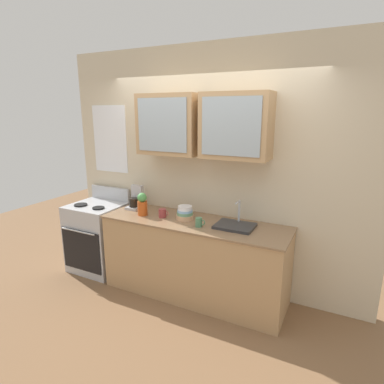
{
  "coord_description": "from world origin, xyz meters",
  "views": [
    {
      "loc": [
        1.5,
        -3.02,
        2.1
      ],
      "look_at": [
        -0.03,
        0.0,
        1.24
      ],
      "focal_mm": 29.89,
      "sensor_mm": 36.0,
      "label": 1
    }
  ],
  "objects_px": {
    "bowl_stack": "(185,213)",
    "coffee_maker": "(136,200)",
    "sink_faucet": "(235,225)",
    "vase": "(142,204)",
    "cup_near_bowls": "(163,213)",
    "cup_near_sink": "(199,222)",
    "stove_range": "(98,236)"
  },
  "relations": [
    {
      "from": "cup_near_sink",
      "to": "vase",
      "type": "bearing_deg",
      "value": 175.53
    },
    {
      "from": "stove_range",
      "to": "sink_faucet",
      "type": "distance_m",
      "value": 1.97
    },
    {
      "from": "sink_faucet",
      "to": "bowl_stack",
      "type": "bearing_deg",
      "value": -179.31
    },
    {
      "from": "bowl_stack",
      "to": "vase",
      "type": "distance_m",
      "value": 0.53
    },
    {
      "from": "sink_faucet",
      "to": "cup_near_bowls",
      "type": "bearing_deg",
      "value": -175.74
    },
    {
      "from": "sink_faucet",
      "to": "vase",
      "type": "height_order",
      "value": "same"
    },
    {
      "from": "sink_faucet",
      "to": "vase",
      "type": "relative_size",
      "value": 1.49
    },
    {
      "from": "cup_near_bowls",
      "to": "coffee_maker",
      "type": "height_order",
      "value": "coffee_maker"
    },
    {
      "from": "coffee_maker",
      "to": "sink_faucet",
      "type": "bearing_deg",
      "value": -4.05
    },
    {
      "from": "cup_near_sink",
      "to": "coffee_maker",
      "type": "distance_m",
      "value": 1.04
    },
    {
      "from": "stove_range",
      "to": "cup_near_bowls",
      "type": "bearing_deg",
      "value": -1.9
    },
    {
      "from": "coffee_maker",
      "to": "cup_near_bowls",
      "type": "bearing_deg",
      "value": -17.91
    },
    {
      "from": "cup_near_bowls",
      "to": "coffee_maker",
      "type": "relative_size",
      "value": 0.44
    },
    {
      "from": "sink_faucet",
      "to": "cup_near_sink",
      "type": "relative_size",
      "value": 3.61
    },
    {
      "from": "cup_near_sink",
      "to": "cup_near_bowls",
      "type": "bearing_deg",
      "value": 169.29
    },
    {
      "from": "stove_range",
      "to": "coffee_maker",
      "type": "height_order",
      "value": "coffee_maker"
    },
    {
      "from": "bowl_stack",
      "to": "cup_near_bowls",
      "type": "xyz_separation_m",
      "value": [
        -0.26,
        -0.06,
        -0.02
      ]
    },
    {
      "from": "sink_faucet",
      "to": "cup_near_bowls",
      "type": "xyz_separation_m",
      "value": [
        -0.86,
        -0.06,
        0.03
      ]
    },
    {
      "from": "vase",
      "to": "cup_near_sink",
      "type": "xyz_separation_m",
      "value": [
        0.77,
        -0.06,
        -0.08
      ]
    },
    {
      "from": "bowl_stack",
      "to": "vase",
      "type": "relative_size",
      "value": 0.73
    },
    {
      "from": "sink_faucet",
      "to": "cup_near_sink",
      "type": "distance_m",
      "value": 0.38
    },
    {
      "from": "cup_near_sink",
      "to": "coffee_maker",
      "type": "height_order",
      "value": "coffee_maker"
    },
    {
      "from": "vase",
      "to": "coffee_maker",
      "type": "relative_size",
      "value": 0.93
    },
    {
      "from": "vase",
      "to": "cup_near_bowls",
      "type": "height_order",
      "value": "vase"
    },
    {
      "from": "coffee_maker",
      "to": "vase",
      "type": "bearing_deg",
      "value": -39.25
    },
    {
      "from": "cup_near_bowls",
      "to": "sink_faucet",
      "type": "bearing_deg",
      "value": 4.26
    },
    {
      "from": "bowl_stack",
      "to": "coffee_maker",
      "type": "distance_m",
      "value": 0.77
    },
    {
      "from": "stove_range",
      "to": "cup_near_sink",
      "type": "height_order",
      "value": "stove_range"
    },
    {
      "from": "cup_near_bowls",
      "to": "stove_range",
      "type": "bearing_deg",
      "value": 178.1
    },
    {
      "from": "sink_faucet",
      "to": "cup_near_bowls",
      "type": "height_order",
      "value": "sink_faucet"
    },
    {
      "from": "sink_faucet",
      "to": "coffee_maker",
      "type": "xyz_separation_m",
      "value": [
        -1.36,
        0.1,
        0.09
      ]
    },
    {
      "from": "cup_near_sink",
      "to": "sink_faucet",
      "type": "bearing_deg",
      "value": 24.98
    }
  ]
}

